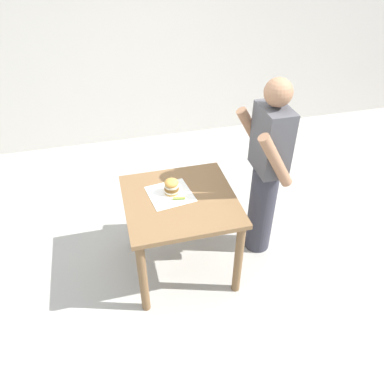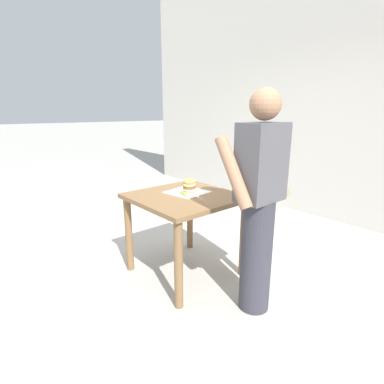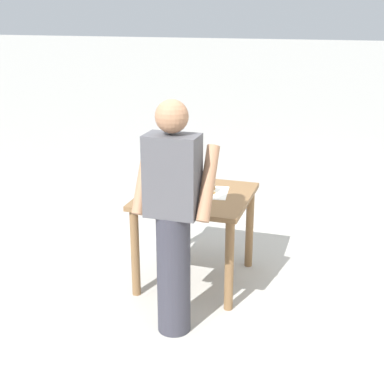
{
  "view_description": "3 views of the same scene",
  "coord_description": "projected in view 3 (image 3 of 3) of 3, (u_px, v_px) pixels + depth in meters",
  "views": [
    {
      "loc": [
        2.33,
        -0.5,
        2.66
      ],
      "look_at": [
        0.0,
        0.1,
        0.84
      ],
      "focal_mm": 35.0,
      "sensor_mm": 36.0,
      "label": 1
    },
    {
      "loc": [
        1.67,
        2.06,
        1.54
      ],
      "look_at": [
        0.0,
        0.1,
        0.84
      ],
      "focal_mm": 28.0,
      "sensor_mm": 36.0,
      "label": 2
    },
    {
      "loc": [
        -1.2,
        3.99,
        2.23
      ],
      "look_at": [
        0.0,
        0.1,
        0.84
      ],
      "focal_mm": 50.0,
      "sensor_mm": 36.0,
      "label": 3
    }
  ],
  "objects": [
    {
      "name": "sandwich",
      "position": [
        208.0,
        185.0,
        4.41
      ],
      "size": [
        0.12,
        0.12,
        0.17
      ],
      "color": "gold",
      "rests_on": "serving_paper"
    },
    {
      "name": "patio_table",
      "position": [
        196.0,
        210.0,
        4.46
      ],
      "size": [
        0.9,
        0.91,
        0.79
      ],
      "color": "brown",
      "rests_on": "ground"
    },
    {
      "name": "pickle_spear",
      "position": [
        195.0,
        192.0,
        4.42
      ],
      "size": [
        0.04,
        0.1,
        0.02
      ],
      "primitive_type": "cylinder",
      "rotation": [
        0.0,
        1.57,
        1.4
      ],
      "color": "#8EA83D",
      "rests_on": "serving_paper"
    },
    {
      "name": "serving_paper",
      "position": [
        207.0,
        192.0,
        4.45
      ],
      "size": [
        0.39,
        0.39,
        0.0
      ],
      "primitive_type": "cube",
      "rotation": [
        0.0,
        0.0,
        0.14
      ],
      "color": "white",
      "rests_on": "patio_table"
    },
    {
      "name": "diner_across_table",
      "position": [
        173.0,
        217.0,
        3.66
      ],
      "size": [
        0.55,
        0.35,
        1.69
      ],
      "color": "#33333D",
      "rests_on": "ground"
    },
    {
      "name": "ground_plane",
      "position": [
        195.0,
        279.0,
        4.67
      ],
      "size": [
        80.0,
        80.0,
        0.0
      ],
      "primitive_type": "plane",
      "color": "#ADAAA3"
    }
  ]
}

